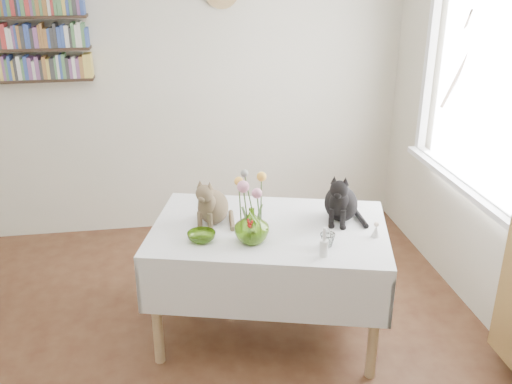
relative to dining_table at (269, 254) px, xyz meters
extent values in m
cube|color=beige|center=(-0.55, 1.73, 0.67)|extent=(4.04, 0.04, 2.54)
cube|color=white|center=(1.42, 0.26, 0.92)|extent=(0.01, 1.40, 1.20)
cube|color=white|center=(1.42, 0.26, 0.29)|extent=(0.06, 1.52, 0.06)
cube|color=white|center=(1.42, 0.99, 0.92)|extent=(0.06, 0.06, 1.20)
cube|color=white|center=(1.39, 0.26, 0.29)|extent=(0.12, 1.50, 0.04)
cube|color=white|center=(0.00, 0.00, 0.16)|extent=(1.63, 1.26, 0.06)
cylinder|color=tan|center=(-0.72, -0.20, -0.23)|extent=(0.06, 0.06, 0.71)
cylinder|color=tan|center=(0.52, -0.53, -0.23)|extent=(0.06, 0.06, 0.71)
cylinder|color=tan|center=(-0.52, 0.53, -0.23)|extent=(0.06, 0.06, 0.71)
cylinder|color=tan|center=(0.72, 0.20, -0.23)|extent=(0.06, 0.06, 0.71)
imported|color=#8EC235|center=(-0.14, -0.18, 0.30)|extent=(0.28, 0.28, 0.21)
imported|color=#8EC235|center=(-0.43, -0.12, 0.22)|extent=(0.22, 0.22, 0.05)
imported|color=white|center=(0.28, -0.30, 0.23)|extent=(0.12, 0.12, 0.08)
cylinder|color=white|center=(0.23, -0.41, 0.24)|extent=(0.05, 0.05, 0.10)
cylinder|color=white|center=(0.23, -0.41, 0.33)|extent=(0.02, 0.02, 0.08)
cylinder|color=white|center=(-0.14, -0.22, 0.23)|extent=(0.05, 0.05, 0.08)
cone|color=white|center=(0.60, -0.23, 0.23)|extent=(0.05, 0.05, 0.07)
sphere|color=beige|center=(0.60, -0.23, 0.27)|extent=(0.03, 0.03, 0.03)
cylinder|color=#4C7233|center=(-0.17, -0.17, 0.39)|extent=(0.01, 0.01, 0.30)
sphere|color=pink|center=(-0.17, -0.17, 0.54)|extent=(0.07, 0.07, 0.07)
cylinder|color=#4C7233|center=(-0.10, -0.20, 0.37)|extent=(0.01, 0.01, 0.26)
sphere|color=pink|center=(-0.10, -0.20, 0.50)|extent=(0.06, 0.06, 0.06)
cylinder|color=#4C7233|center=(-0.08, -0.15, 0.41)|extent=(0.01, 0.01, 0.34)
sphere|color=#FEB73D|center=(-0.08, -0.15, 0.58)|extent=(0.06, 0.06, 0.06)
cylinder|color=#4C7233|center=(-0.20, -0.14, 0.39)|extent=(0.01, 0.01, 0.31)
sphere|color=#FEB73D|center=(-0.20, -0.14, 0.55)|extent=(0.05, 0.05, 0.05)
cylinder|color=#4C7233|center=(-0.14, -0.13, 0.42)|extent=(0.01, 0.01, 0.37)
sphere|color=#999E93|center=(-0.14, -0.13, 0.61)|extent=(0.04, 0.04, 0.04)
cube|color=#2E2016|center=(-1.65, 1.62, 0.82)|extent=(1.00, 0.16, 0.02)
cube|color=#2E2016|center=(-1.65, 1.62, 1.06)|extent=(1.00, 0.16, 0.02)
cube|color=#2E2016|center=(-1.65, 1.62, 1.30)|extent=(1.00, 0.16, 0.02)
camera|label=1|loc=(-0.58, -3.10, 1.75)|focal=40.00mm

